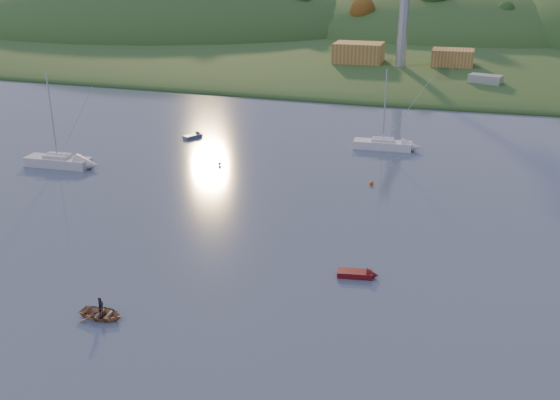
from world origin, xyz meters
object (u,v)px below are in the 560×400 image
(sailboat_near, at_px, (58,161))
(sailboat_far, at_px, (382,144))
(red_tender, at_px, (363,274))
(canoe, at_px, (102,314))
(grey_dinghy, at_px, (196,136))

(sailboat_near, relative_size, sailboat_far, 1.06)
(red_tender, bearing_deg, canoe, -154.50)
(canoe, relative_size, grey_dinghy, 0.98)
(sailboat_near, distance_m, grey_dinghy, 21.43)
(sailboat_far, height_order, grey_dinghy, sailboat_far)
(canoe, height_order, grey_dinghy, grey_dinghy)
(sailboat_near, xyz_separation_m, grey_dinghy, (11.42, 18.13, -0.51))
(sailboat_near, distance_m, sailboat_far, 44.11)
(grey_dinghy, bearing_deg, sailboat_near, 177.75)
(red_tender, bearing_deg, sailboat_far, 86.89)
(grey_dinghy, bearing_deg, canoe, -134.19)
(red_tender, bearing_deg, grey_dinghy, 122.01)
(sailboat_far, distance_m, red_tender, 38.96)
(sailboat_far, xyz_separation_m, canoe, (-13.97, -50.80, -0.38))
(canoe, bearing_deg, sailboat_far, -14.12)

